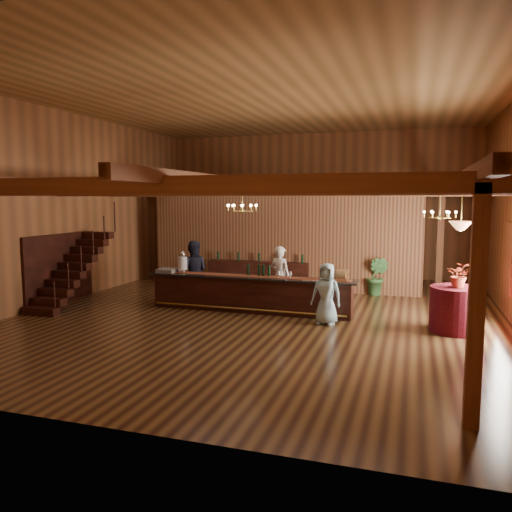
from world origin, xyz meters
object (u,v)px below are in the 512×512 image
(backbar_shelf, at_px, (259,275))
(round_table, at_px, (457,310))
(raffle_drum, at_px, (341,274))
(chandelier_right, at_px, (440,214))
(staff_second, at_px, (193,271))
(chandelier_left, at_px, (242,208))
(tasting_bar, at_px, (250,293))
(pendant_lamp, at_px, (461,226))
(guest, at_px, (326,294))
(bartender, at_px, (280,276))
(floor_plant, at_px, (377,276))
(beverage_dispenser, at_px, (182,262))

(backbar_shelf, xyz_separation_m, round_table, (5.84, -3.73, 0.04))
(raffle_drum, height_order, chandelier_right, chandelier_right)
(staff_second, bearing_deg, chandelier_left, 139.90)
(tasting_bar, relative_size, round_table, 4.82)
(raffle_drum, relative_size, chandelier_left, 0.43)
(tasting_bar, xyz_separation_m, pendant_lamp, (5.09, -0.54, 1.92))
(raffle_drum, height_order, round_table, raffle_drum)
(tasting_bar, height_order, guest, guest)
(bartender, bearing_deg, floor_plant, -114.85)
(bartender, height_order, staff_second, staff_second)
(raffle_drum, height_order, staff_second, staff_second)
(beverage_dispenser, relative_size, pendant_lamp, 0.67)
(backbar_shelf, xyz_separation_m, bartender, (1.36, -2.38, 0.38))
(chandelier_right, xyz_separation_m, staff_second, (-6.70, -0.46, -1.71))
(pendant_lamp, bearing_deg, guest, -175.54)
(chandelier_right, bearing_deg, raffle_drum, -152.31)
(staff_second, bearing_deg, backbar_shelf, -130.73)
(round_table, distance_m, chandelier_left, 5.72)
(guest, bearing_deg, chandelier_left, 173.91)
(tasting_bar, relative_size, beverage_dispenser, 9.49)
(backbar_shelf, bearing_deg, guest, -57.88)
(bartender, bearing_deg, backbar_shelf, -40.41)
(beverage_dispenser, distance_m, guest, 4.29)
(chandelier_left, bearing_deg, beverage_dispenser, 172.11)
(floor_plant, bearing_deg, chandelier_right, -52.18)
(beverage_dispenser, distance_m, staff_second, 0.70)
(raffle_drum, xyz_separation_m, guest, (-0.25, -0.70, -0.38))
(pendant_lamp, distance_m, floor_plant, 4.68)
(pendant_lamp, bearing_deg, floor_plant, 117.98)
(round_table, relative_size, chandelier_left, 1.48)
(round_table, relative_size, staff_second, 0.66)
(bartender, bearing_deg, chandelier_left, 72.46)
(chandelier_left, xyz_separation_m, bartender, (0.76, 0.99, -1.92))
(round_table, bearing_deg, guest, -175.54)
(beverage_dispenser, bearing_deg, guest, -11.37)
(tasting_bar, xyz_separation_m, chandelier_left, (-0.15, -0.19, 2.29))
(round_table, xyz_separation_m, pendant_lamp, (0.00, -0.00, 1.89))
(raffle_drum, xyz_separation_m, staff_second, (-4.40, 0.75, -0.23))
(round_table, distance_m, bartender, 4.69)
(round_table, xyz_separation_m, bartender, (-4.48, 1.35, 0.34))
(tasting_bar, bearing_deg, chandelier_left, -128.15)
(chandelier_right, distance_m, floor_plant, 3.37)
(floor_plant, bearing_deg, bartender, -134.83)
(floor_plant, bearing_deg, guest, -102.46)
(staff_second, bearing_deg, tasting_bar, 146.38)
(round_table, bearing_deg, chandelier_right, 102.42)
(beverage_dispenser, height_order, raffle_drum, beverage_dispenser)
(beverage_dispenser, xyz_separation_m, round_table, (7.10, -0.61, -0.72))
(guest, bearing_deg, backbar_shelf, 134.35)
(bartender, relative_size, staff_second, 0.95)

